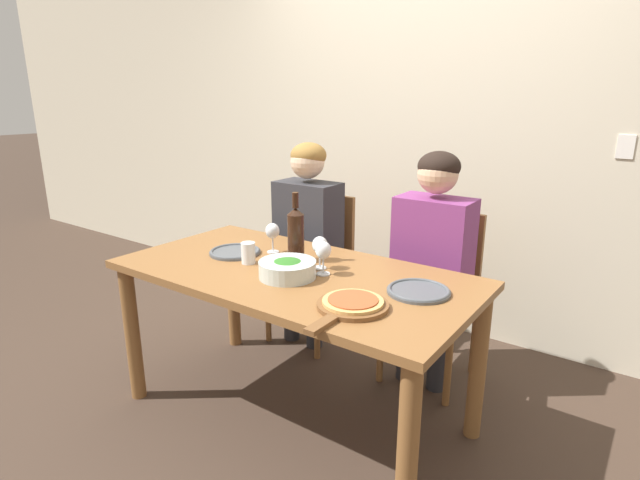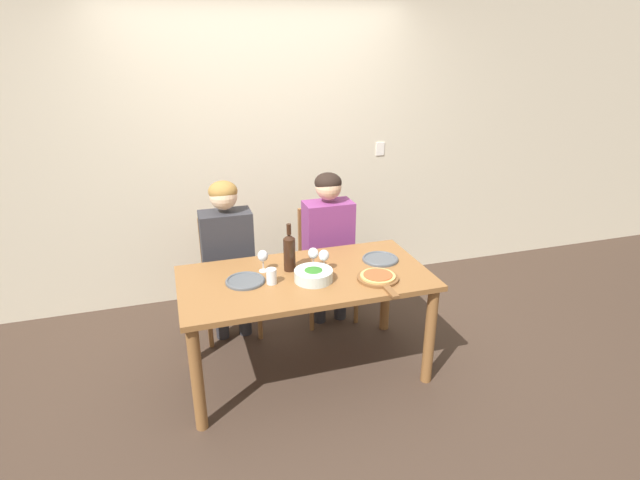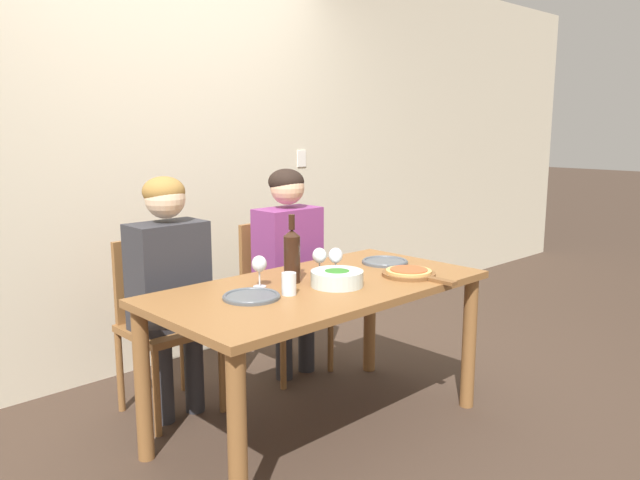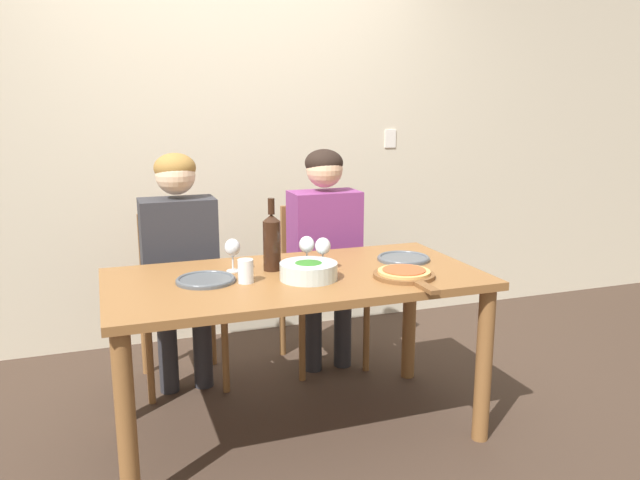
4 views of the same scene
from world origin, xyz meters
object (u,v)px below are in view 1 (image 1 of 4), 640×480
(wine_glass_left, at_px, (272,232))
(water_tumbler, at_px, (248,253))
(chair_right, at_px, (437,288))
(pizza_on_board, at_px, (351,305))
(dinner_plate_left, at_px, (235,252))
(broccoli_bowl, at_px, (287,269))
(person_woman, at_px, (306,226))
(person_man, at_px, (432,249))
(wine_glass_centre, at_px, (320,246))
(dinner_plate_right, at_px, (419,291))
(wine_glass_right, at_px, (323,252))
(chair_left, at_px, (317,261))
(wine_bottle, at_px, (296,233))

(wine_glass_left, relative_size, water_tumbler, 1.51)
(chair_right, height_order, pizza_on_board, chair_right)
(dinner_plate_left, bearing_deg, broccoli_bowl, -14.14)
(person_woman, xyz_separation_m, pizza_on_board, (0.85, -0.85, 0.01))
(person_woman, bearing_deg, person_man, 0.00)
(wine_glass_centre, bearing_deg, person_woman, 131.74)
(broccoli_bowl, distance_m, pizza_on_board, 0.42)
(dinner_plate_right, bearing_deg, wine_glass_right, -173.74)
(chair_left, relative_size, person_woman, 0.73)
(dinner_plate_left, height_order, pizza_on_board, pizza_on_board)
(wine_bottle, distance_m, wine_glass_left, 0.18)
(chair_left, xyz_separation_m, wine_glass_right, (0.56, -0.73, 0.35))
(dinner_plate_right, bearing_deg, chair_left, 145.59)
(chair_left, distance_m, person_woman, 0.27)
(wine_glass_right, distance_m, water_tumbler, 0.38)
(dinner_plate_right, relative_size, water_tumbler, 2.51)
(dinner_plate_left, bearing_deg, wine_glass_right, 0.99)
(chair_left, height_order, wine_glass_left, chair_left)
(dinner_plate_left, height_order, wine_glass_right, wine_glass_right)
(person_woman, bearing_deg, wine_glass_right, -47.81)
(chair_right, bearing_deg, person_woman, -172.32)
(pizza_on_board, bearing_deg, wine_glass_right, 141.21)
(wine_glass_left, bearing_deg, pizza_on_board, -27.15)
(broccoli_bowl, bearing_deg, dinner_plate_right, 16.86)
(wine_bottle, bearing_deg, dinner_plate_left, -164.05)
(wine_glass_left, bearing_deg, chair_right, 44.37)
(chair_right, bearing_deg, broccoli_bowl, -112.36)
(wine_glass_left, bearing_deg, chair_left, 105.77)
(wine_glass_centre, xyz_separation_m, water_tumbler, (-0.32, -0.13, -0.05))
(person_man, distance_m, pizza_on_board, 0.86)
(dinner_plate_left, distance_m, wine_glass_left, 0.21)
(chair_right, xyz_separation_m, wine_glass_centre, (-0.30, -0.67, 0.35))
(person_man, bearing_deg, water_tumbler, -131.32)
(chair_left, height_order, person_man, person_man)
(chair_right, relative_size, person_woman, 0.73)
(wine_bottle, bearing_deg, dinner_plate_right, -3.00)
(wine_glass_right, xyz_separation_m, water_tumbler, (-0.37, -0.08, -0.05))
(person_woman, xyz_separation_m, water_tumbler, (0.19, -0.70, 0.04))
(wine_bottle, relative_size, dinner_plate_left, 1.31)
(broccoli_bowl, height_order, wine_glass_centre, wine_glass_centre)
(wine_bottle, bearing_deg, person_man, 49.82)
(person_man, relative_size, broccoli_bowl, 4.99)
(chair_right, distance_m, water_tumbler, 1.05)
(pizza_on_board, distance_m, wine_glass_centre, 0.46)
(dinner_plate_right, bearing_deg, wine_glass_centre, 179.09)
(person_man, relative_size, water_tumbler, 12.39)
(wine_bottle, xyz_separation_m, broccoli_bowl, (0.11, -0.20, -0.10))
(wine_bottle, xyz_separation_m, wine_glass_centre, (0.16, -0.03, -0.03))
(chair_left, distance_m, wine_glass_centre, 0.91)
(chair_right, relative_size, person_man, 0.73)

